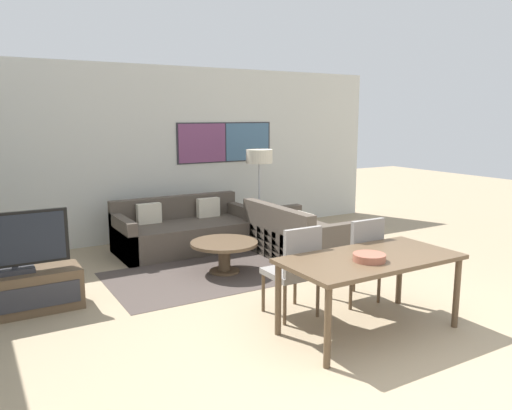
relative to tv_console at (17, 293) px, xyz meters
name	(u,v)px	position (x,y,z in m)	size (l,w,h in m)	color
ground_plane	(418,372)	(2.61, -2.94, -0.21)	(24.00, 24.00, 0.00)	#9E896B
wall_back	(172,153)	(2.64, 2.37, 1.19)	(8.05, 0.09, 2.80)	silver
area_rug	(225,272)	(2.45, 0.14, -0.21)	(2.95, 1.60, 0.01)	#473D38
tv_console	(17,293)	(0.00, 0.00, 0.00)	(1.25, 0.47, 0.43)	brown
television	(13,243)	(0.00, 0.00, 0.53)	(1.07, 0.20, 0.63)	#2D2D33
sofa_main	(184,232)	(2.45, 1.50, 0.05)	(2.05, 1.00, 0.77)	#51473D
sofa_side	(296,239)	(3.67, 0.27, 0.05)	(1.00, 1.62, 0.77)	#51473D
coffee_table	(224,249)	(2.45, 0.14, 0.09)	(0.87, 0.87, 0.41)	brown
dining_table	(370,264)	(2.80, -2.15, 0.44)	(1.68, 0.84, 0.73)	brown
dining_chair_left	(295,267)	(2.40, -1.52, 0.31)	(0.46, 0.46, 0.94)	gray
dining_chair_centre	(359,256)	(3.21, -1.55, 0.31)	(0.46, 0.46, 0.94)	gray
fruit_bowl	(369,257)	(2.69, -2.25, 0.55)	(0.29, 0.29, 0.07)	#995642
floor_lamp	(259,161)	(3.75, 1.45, 1.07)	(0.42, 0.42, 1.47)	#2D2D33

